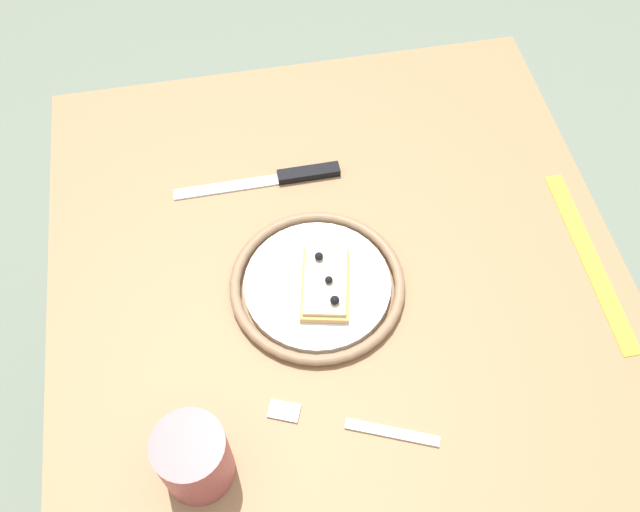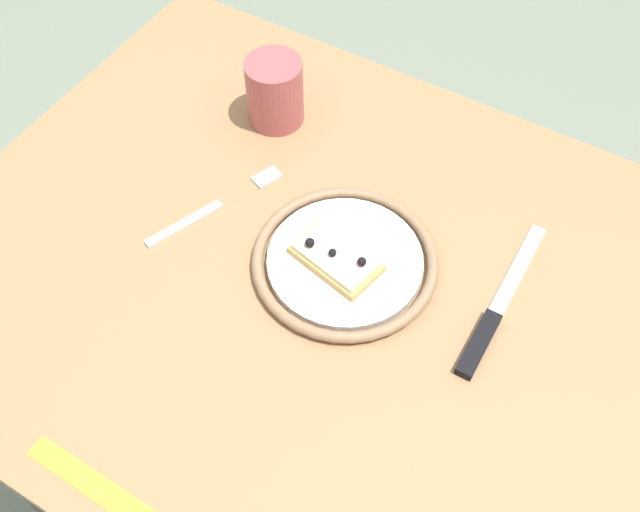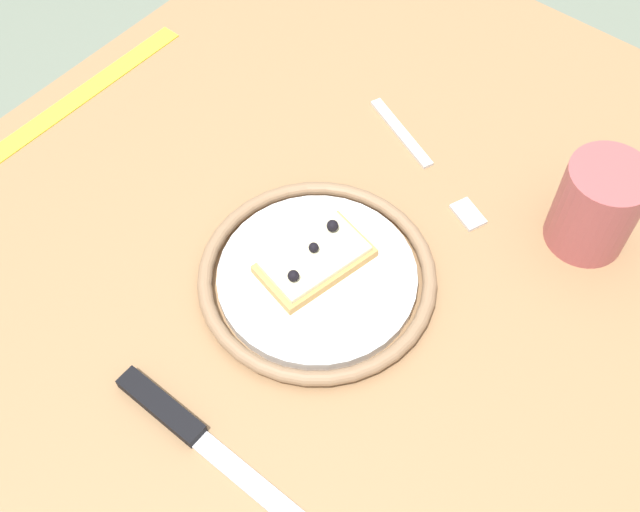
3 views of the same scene
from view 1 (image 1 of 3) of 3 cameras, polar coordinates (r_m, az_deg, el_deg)
The scene contains 8 objects.
ground_plane at distance 1.62m, azimuth 1.31°, elevation -17.39°, with size 6.00×6.00×0.00m, color slate.
dining_table at distance 1.00m, azimuth 2.03°, elevation -7.83°, with size 0.92×0.76×0.77m.
plate at distance 0.90m, azimuth -0.22°, elevation -2.34°, with size 0.23×0.23×0.02m.
pizza_slice_near at distance 0.89m, azimuth 0.44°, elevation -2.27°, with size 0.12×0.08×0.03m.
knife at distance 1.01m, azimuth -2.78°, elevation 6.48°, with size 0.02×0.24×0.01m.
fork at distance 0.83m, azimuth 2.57°, elevation -13.61°, with size 0.09×0.19×0.00m.
cup at distance 0.78m, azimuth -10.27°, elevation -15.97°, with size 0.08×0.08×0.10m, color #A54C4C.
measuring_tape at distance 1.00m, azimuth 21.22°, elevation -0.21°, with size 0.29×0.02×0.00m, color yellow.
Camera 1 is at (-0.40, 0.11, 1.56)m, focal length 39.10 mm.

